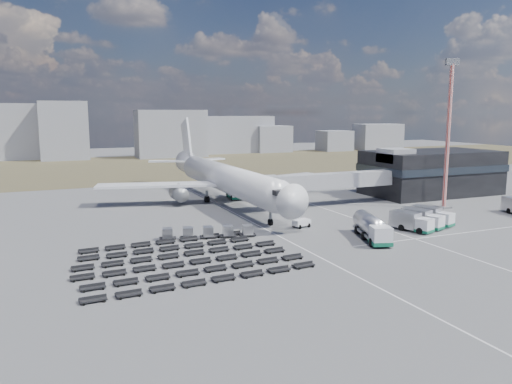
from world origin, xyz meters
name	(u,v)px	position (x,y,z in m)	size (l,w,h in m)	color
ground	(295,237)	(0.00, 0.00, 0.00)	(420.00, 420.00, 0.00)	#565659
grass_strip	(150,166)	(0.00, 110.00, 0.01)	(420.00, 90.00, 0.01)	#46412A
lane_markings	(339,227)	(9.77, 3.00, 0.01)	(47.12, 110.00, 0.01)	silver
terminal	(431,171)	(47.77, 23.96, 5.25)	(30.40, 16.40, 11.00)	black
jet_bridge	(319,182)	(15.90, 20.42, 5.05)	(30.30, 3.80, 7.05)	#939399
airliner	(224,177)	(0.00, 32.38, 5.29)	(51.59, 64.53, 17.62)	white
skyline	(52,134)	(-30.48, 150.73, 10.20)	(292.77, 25.80, 24.98)	#8F909C
fuel_tanker	(372,228)	(9.86, -5.63, 1.79)	(6.20, 11.37, 3.57)	white
pushback_tug	(301,223)	(4.00, 5.48, 0.67)	(2.87, 1.61, 1.34)	white
catering_truck	(235,191)	(3.94, 36.26, 1.53)	(3.61, 6.85, 2.99)	white
service_trucks_near	(422,219)	(22.16, -2.50, 1.50)	(10.80, 9.41, 2.76)	white
uld_row	(208,232)	(-12.35, 4.63, 0.95)	(14.46, 4.70, 1.59)	black
baggage_dollies	(183,259)	(-18.95, -5.45, 0.32)	(29.09, 21.53, 0.64)	black
floodlight_mast	(448,135)	(38.12, 9.33, 14.48)	(2.76, 2.23, 28.90)	red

